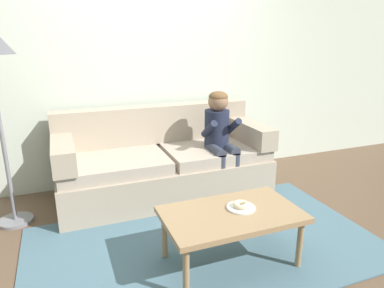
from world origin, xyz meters
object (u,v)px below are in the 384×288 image
Objects in this scene: couch at (164,164)px; donut at (241,205)px; person_child at (220,133)px; coffee_table at (231,217)px.

couch is 18.15× the size of donut.
person_child is (0.56, -0.20, 0.34)m from couch.
person_child is at bearing -19.99° from couch.
person_child is 1.21m from donut.
donut is (0.09, 0.02, 0.08)m from coffee_table.
coffee_table is (0.10, -1.36, 0.04)m from couch.
couch is 1.98× the size of person_child.
coffee_table is 1.28m from person_child.
person_child is 9.18× the size of donut.
donut is (0.19, -1.34, 0.12)m from couch.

